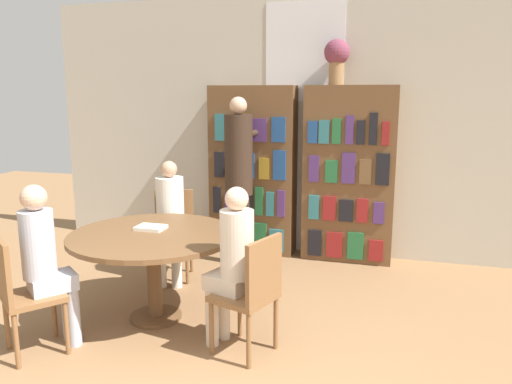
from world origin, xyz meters
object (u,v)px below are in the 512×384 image
reading_table (153,245)px  librarian_standing (239,163)px  seated_reader_left (170,214)px  seated_reader_back (46,258)px  seated_reader_right (232,259)px  bookshelf_left (253,171)px  chair_left_side (173,229)px  bookshelf_right (349,175)px  flower_vase (337,57)px  chair_far_side (252,290)px  chair_near_camera (21,290)px

reading_table → librarian_standing: size_ratio=0.74×
seated_reader_left → seated_reader_back: (-0.28, -1.48, 0.00)m
seated_reader_right → seated_reader_back: 1.36m
seated_reader_left → seated_reader_back: 1.51m
bookshelf_left → seated_reader_back: size_ratio=1.57×
chair_left_side → bookshelf_right: bearing=-164.6°
bookshelf_left → chair_left_side: bearing=-118.0°
chair_left_side → seated_reader_right: (1.08, -1.27, 0.19)m
flower_vase → chair_far_side: bearing=-96.0°
seated_reader_left → seated_reader_right: (1.03, -1.10, -0.01)m
chair_left_side → bookshelf_left: bearing=-134.4°
seated_reader_right → librarian_standing: size_ratio=0.67×
reading_table → chair_far_side: bearing=-19.6°
bookshelf_right → chair_left_side: size_ratio=2.19×
bookshelf_right → chair_far_side: 2.46m
seated_reader_left → bookshelf_right: bearing=-159.7°
reading_table → seated_reader_back: size_ratio=1.09×
bookshelf_right → seated_reader_right: bookshelf_right is taller
bookshelf_left → librarian_standing: size_ratio=1.07×
bookshelf_left → reading_table: 2.07m
seated_reader_back → librarian_standing: bearing=108.3°
chair_left_side → seated_reader_left: (0.05, -0.17, 0.20)m
reading_table → seated_reader_back: (-0.51, -0.67, 0.06)m
bookshelf_left → librarian_standing: 0.53m
chair_near_camera → librarian_standing: 2.58m
chair_near_camera → flower_vase: bearing=94.7°
chair_near_camera → librarian_standing: size_ratio=0.49×
flower_vase → reading_table: size_ratio=0.35×
flower_vase → chair_near_camera: 3.83m
bookshelf_right → seated_reader_left: size_ratio=1.60×
reading_table → chair_near_camera: bearing=-127.6°
chair_far_side → bookshelf_right: bearing=9.4°
bookshelf_left → chair_near_camera: bearing=-107.4°
flower_vase → reading_table: 2.87m
bookshelf_right → chair_left_side: bearing=-148.2°
bookshelf_left → seated_reader_back: (-0.78, -2.70, -0.27)m
bookshelf_left → seated_reader_back: bookshelf_left is taller
reading_table → chair_near_camera: 1.04m
bookshelf_right → seated_reader_left: bearing=-143.3°
chair_far_side → seated_reader_left: size_ratio=0.73×
seated_reader_back → seated_reader_right: bearing=54.0°
seated_reader_back → bookshelf_right: bearing=92.3°
chair_far_side → flower_vase: bearing=13.6°
chair_left_side → seated_reader_back: 1.68m
seated_reader_back → librarian_standing: (0.77, 2.20, 0.43)m
bookshelf_right → seated_reader_left: (-1.63, -1.22, -0.28)m
bookshelf_left → chair_far_side: bookshelf_left is taller
seated_reader_right → seated_reader_left: bearing=62.9°
chair_far_side → librarian_standing: 2.10m
librarian_standing → seated_reader_back: bearing=-109.3°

